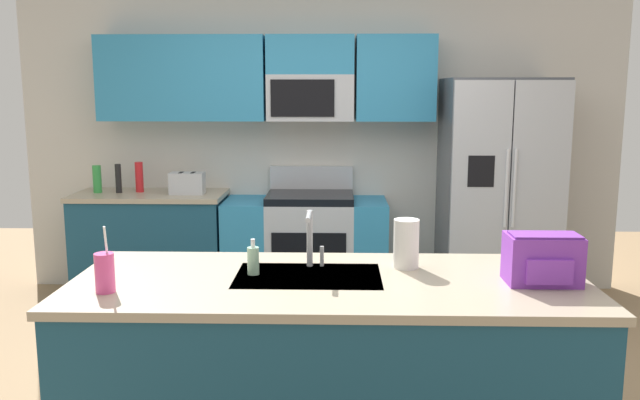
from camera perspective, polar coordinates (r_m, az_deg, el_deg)
The scene contains 15 objects.
ground_plane at distance 4.00m, azimuth -0.74°, elevation -16.51°, with size 9.00×9.00×0.00m, color #997A56.
kitchen_wall_unit at distance 5.68m, azimuth -1.39°, elevation 6.74°, with size 5.20×0.43×2.60m.
back_counter at distance 5.76m, azimuth -14.47°, elevation -3.80°, with size 1.26×0.63×0.90m.
range_oven at distance 5.55m, azimuth -1.24°, elevation -4.09°, with size 1.36×0.61×1.10m.
refrigerator at distance 5.54m, azimuth 15.27°, elevation 0.62°, with size 0.90×0.76×1.85m.
island_counter at distance 3.18m, azimuth 0.80°, elevation -14.64°, with size 2.37×0.97×0.90m.
toaster at distance 5.53m, azimuth -11.51°, elevation 1.44°, with size 0.28×0.16×0.18m.
pepper_mill at distance 5.74m, azimuth -17.21°, elevation 1.81°, with size 0.05×0.05×0.24m, color black.
bottle_red at distance 5.73m, azimuth -15.51°, elevation 1.95°, with size 0.07×0.07×0.26m, color red.
bottle_green at distance 5.80m, azimuth -18.90°, elevation 1.74°, with size 0.07×0.07×0.23m, color green.
sink_faucet at distance 3.17m, azimuth -0.82°, elevation -2.99°, with size 0.08×0.21×0.28m.
drink_cup_pink at distance 2.96m, azimuth -18.29°, elevation -6.03°, with size 0.08×0.08×0.29m.
soap_dispenser at distance 3.10m, azimuth -5.86°, elevation -5.25°, with size 0.06×0.06×0.17m.
paper_towel_roll at distance 3.21m, azimuth 7.54°, elevation -3.80°, with size 0.12×0.12×0.24m, color white.
backpack at distance 3.09m, azimuth 18.89°, elevation -4.81°, with size 0.32×0.22×0.23m.
Camera 1 is at (0.15, -3.58, 1.76)m, focal length 36.62 mm.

